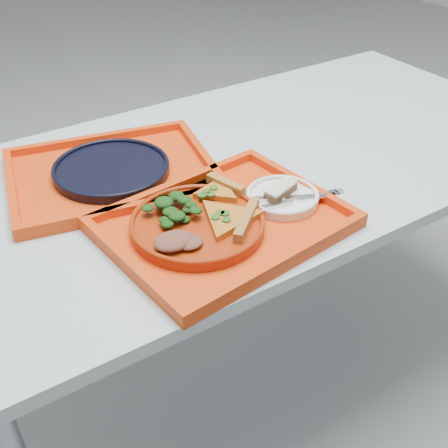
{
  "coord_description": "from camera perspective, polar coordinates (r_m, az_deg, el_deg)",
  "views": [
    {
      "loc": [
        -0.71,
        -0.97,
        1.41
      ],
      "look_at": [
        -0.24,
        -0.23,
        0.78
      ],
      "focal_mm": 45.0,
      "sensor_mm": 36.0,
      "label": 1
    }
  ],
  "objects": [
    {
      "name": "meat_portion",
      "position": [
        1.02,
        -5.18,
        -1.73
      ],
      "size": [
        0.07,
        0.06,
        0.02
      ],
      "primitive_type": "ellipsoid",
      "color": "brown",
      "rests_on": "dinner_plate"
    },
    {
      "name": "tray_main",
      "position": [
        1.11,
        -0.0,
        -0.17
      ],
      "size": [
        0.48,
        0.4,
        0.01
      ],
      "primitive_type": "cube",
      "rotation": [
        0.0,
        0.0,
        0.11
      ],
      "color": "red",
      "rests_on": "table"
    },
    {
      "name": "side_plate",
      "position": [
        1.18,
        5.93,
        2.6
      ],
      "size": [
        0.15,
        0.15,
        0.01
      ],
      "primitive_type": "cylinder",
      "color": "white",
      "rests_on": "tray_main"
    },
    {
      "name": "salad_heap",
      "position": [
        1.09,
        -5.24,
        1.76
      ],
      "size": [
        0.09,
        0.08,
        0.04
      ],
      "primitive_type": "ellipsoid",
      "color": "black",
      "rests_on": "dinner_plate"
    },
    {
      "name": "pizza_slice_a",
      "position": [
        1.08,
        0.42,
        0.81
      ],
      "size": [
        0.19,
        0.2,
        0.02
      ],
      "primitive_type": null,
      "rotation": [
        0.0,
        0.0,
        2.27
      ],
      "color": "gold",
      "rests_on": "dinner_plate"
    },
    {
      "name": "dinner_plate",
      "position": [
        1.09,
        -2.72,
        -0.19
      ],
      "size": [
        0.26,
        0.26,
        0.02
      ],
      "primitive_type": "cylinder",
      "color": "#97270A",
      "rests_on": "tray_main"
    },
    {
      "name": "knife",
      "position": [
        1.16,
        6.89,
        2.74
      ],
      "size": [
        0.17,
        0.1,
        0.01
      ],
      "primitive_type": "cube",
      "rotation": [
        0.0,
        0.0,
        -0.46
      ],
      "color": "silver",
      "rests_on": "side_plate"
    },
    {
      "name": "tray_far",
      "position": [
        1.3,
        -11.29,
        4.84
      ],
      "size": [
        0.51,
        0.44,
        0.01
      ],
      "primitive_type": "cube",
      "rotation": [
        0.0,
        0.0,
        -0.21
      ],
      "color": "red",
      "rests_on": "table"
    },
    {
      "name": "ground",
      "position": [
        1.85,
        2.29,
        -13.9
      ],
      "size": [
        10.0,
        10.0,
        0.0
      ],
      "primitive_type": "plane",
      "color": "gray",
      "rests_on": "ground"
    },
    {
      "name": "navy_plate",
      "position": [
        1.29,
        -11.36,
        5.38
      ],
      "size": [
        0.26,
        0.26,
        0.02
      ],
      "primitive_type": "cylinder",
      "color": "black",
      "rests_on": "tray_far"
    },
    {
      "name": "pizza_slice_b",
      "position": [
        1.16,
        -0.69,
        3.5
      ],
      "size": [
        0.13,
        0.12,
        0.02
      ],
      "primitive_type": null,
      "rotation": [
        0.0,
        0.0,
        3.43
      ],
      "color": "gold",
      "rests_on": "dinner_plate"
    },
    {
      "name": "fork",
      "position": [
        1.16,
        7.58,
        2.43
      ],
      "size": [
        0.19,
        0.06,
        0.01
      ],
      "primitive_type": "cube",
      "rotation": [
        0.0,
        0.0,
        -0.21
      ],
      "color": "silver",
      "rests_on": "side_plate"
    },
    {
      "name": "dessert_bar",
      "position": [
        1.17,
        5.78,
        3.42
      ],
      "size": [
        0.08,
        0.05,
        0.02
      ],
      "rotation": [
        0.0,
        0.0,
        0.31
      ],
      "color": "#492C18",
      "rests_on": "side_plate"
    },
    {
      "name": "table",
      "position": [
        1.41,
        2.93,
        4.27
      ],
      "size": [
        1.6,
        0.8,
        0.75
      ],
      "color": "silver",
      "rests_on": "ground"
    }
  ]
}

